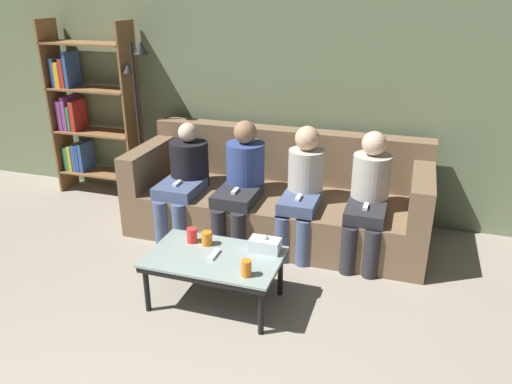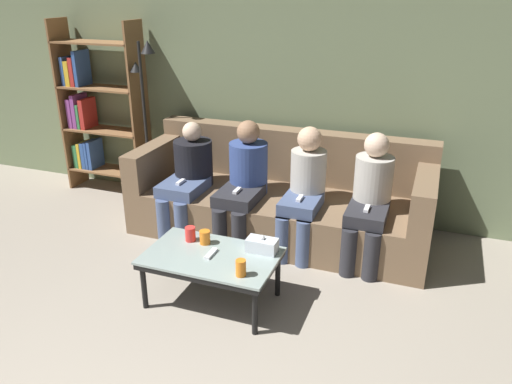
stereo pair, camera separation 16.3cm
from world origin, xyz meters
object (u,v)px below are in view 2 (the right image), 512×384
at_px(coffee_table, 211,260).
at_px(tissue_box, 262,245).
at_px(cup_far_center, 205,237).
at_px(game_remote, 211,253).
at_px(cup_near_left, 241,268).
at_px(bookshelf, 94,112).
at_px(seated_person_mid_right, 305,187).
at_px(cup_near_right, 190,234).
at_px(seated_person_right_end, 370,196).
at_px(standing_lamp, 146,107).
at_px(seated_person_mid_left, 244,179).
at_px(seated_person_left_end, 189,174).
at_px(couch, 281,200).

relative_size(coffee_table, tissue_box, 4.30).
bearing_deg(cup_far_center, game_remote, -50.10).
height_order(cup_near_left, bookshelf, bookshelf).
xyz_separation_m(bookshelf, seated_person_mid_right, (2.54, -0.56, -0.32)).
bearing_deg(bookshelf, cup_near_right, -37.33).
height_order(bookshelf, seated_person_right_end, bookshelf).
height_order(cup_near_right, standing_lamp, standing_lamp).
bearing_deg(seated_person_mid_left, cup_far_center, -87.06).
bearing_deg(standing_lamp, bookshelf, 169.43).
height_order(seated_person_mid_left, seated_person_mid_right, seated_person_mid_left).
height_order(seated_person_left_end, seated_person_right_end, seated_person_right_end).
relative_size(coffee_table, bookshelf, 0.51).
relative_size(cup_near_right, seated_person_right_end, 0.10).
distance_m(coffee_table, seated_person_left_end, 1.28).
bearing_deg(cup_near_right, cup_near_left, -30.77).
relative_size(cup_near_right, seated_person_left_end, 0.11).
bearing_deg(coffee_table, game_remote, 93.58).
distance_m(standing_lamp, seated_person_left_end, 0.92).
distance_m(tissue_box, seated_person_mid_left, 1.00).
bearing_deg(seated_person_left_end, seated_person_mid_right, 0.04).
relative_size(game_remote, seated_person_mid_right, 0.14).
xyz_separation_m(game_remote, standing_lamp, (-1.39, 1.45, 0.63)).
relative_size(cup_near_left, cup_near_right, 1.05).
bearing_deg(seated_person_mid_right, cup_far_center, -119.39).
xyz_separation_m(cup_near_left, cup_near_right, (-0.54, 0.32, -0.00)).
xyz_separation_m(seated_person_mid_left, seated_person_mid_right, (0.56, 0.00, -0.01)).
bearing_deg(cup_far_center, seated_person_mid_right, 60.61).
bearing_deg(coffee_table, cup_far_center, 129.90).
bearing_deg(couch, tissue_box, -79.36).
bearing_deg(bookshelf, seated_person_left_end, -21.27).
bearing_deg(cup_near_left, cup_far_center, 142.70).
distance_m(cup_far_center, seated_person_left_end, 1.09).
xyz_separation_m(game_remote, seated_person_right_end, (0.95, 1.04, 0.17)).
height_order(cup_near_left, cup_far_center, cup_near_left).
bearing_deg(seated_person_left_end, bookshelf, 158.73).
distance_m(tissue_box, game_remote, 0.37).
height_order(game_remote, seated_person_mid_right, seated_person_mid_right).
height_order(couch, seated_person_mid_left, seated_person_mid_left).
bearing_deg(standing_lamp, game_remote, -46.38).
distance_m(cup_near_right, tissue_box, 0.56).
bearing_deg(cup_far_center, couch, 78.46).
xyz_separation_m(coffee_table, tissue_box, (0.32, 0.17, 0.09)).
bearing_deg(game_remote, cup_near_right, 149.30).
height_order(couch, seated_person_right_end, seated_person_right_end).
bearing_deg(game_remote, seated_person_left_end, 124.56).
xyz_separation_m(coffee_table, seated_person_left_end, (-0.72, 1.04, 0.20)).
bearing_deg(cup_far_center, coffee_table, -50.10).
distance_m(seated_person_left_end, seated_person_mid_left, 0.56).
xyz_separation_m(couch, coffee_table, (-0.12, -1.27, 0.03)).
relative_size(coffee_table, game_remote, 6.31).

